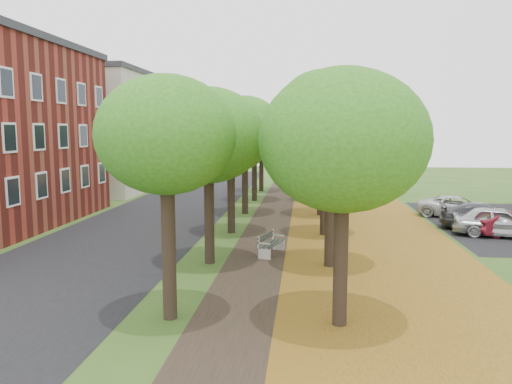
% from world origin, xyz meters
% --- Properties ---
extents(ground, '(120.00, 120.00, 0.00)m').
position_xyz_m(ground, '(0.00, 0.00, 0.00)').
color(ground, '#2D4C19').
rests_on(ground, ground).
extents(street_asphalt, '(8.00, 70.00, 0.01)m').
position_xyz_m(street_asphalt, '(-7.50, 15.00, 0.00)').
color(street_asphalt, black).
rests_on(street_asphalt, ground).
extents(footpath, '(3.20, 70.00, 0.01)m').
position_xyz_m(footpath, '(0.00, 15.00, 0.00)').
color(footpath, black).
rests_on(footpath, ground).
extents(leaf_verge, '(7.50, 70.00, 0.01)m').
position_xyz_m(leaf_verge, '(5.00, 15.00, 0.01)').
color(leaf_verge, '#96611B').
rests_on(leaf_verge, ground).
extents(parking_lot, '(9.00, 16.00, 0.01)m').
position_xyz_m(parking_lot, '(13.50, 16.00, 0.00)').
color(parking_lot, black).
rests_on(parking_lot, ground).
extents(tree_row_west, '(4.23, 34.23, 6.98)m').
position_xyz_m(tree_row_west, '(-2.20, 15.00, 5.15)').
color(tree_row_west, black).
rests_on(tree_row_west, ground).
extents(tree_row_east, '(4.23, 34.23, 6.98)m').
position_xyz_m(tree_row_east, '(2.60, 15.00, 5.15)').
color(tree_row_east, black).
rests_on(tree_row_east, ground).
extents(building_cream, '(10.30, 20.30, 10.40)m').
position_xyz_m(building_cream, '(-17.00, 33.00, 5.21)').
color(building_cream, beige).
rests_on(building_cream, ground).
extents(bench, '(1.07, 1.99, 0.91)m').
position_xyz_m(bench, '(0.16, 7.63, 0.47)').
color(bench, '#242D26').
rests_on(bench, ground).
extents(car_silver, '(4.77, 2.83, 1.52)m').
position_xyz_m(car_silver, '(11.41, 12.36, 0.76)').
color(car_silver, '#B6B6BB').
rests_on(car_silver, ground).
extents(car_red, '(4.15, 2.51, 1.29)m').
position_xyz_m(car_red, '(12.03, 12.75, 0.65)').
color(car_red, maroon).
rests_on(car_red, ground).
extents(car_grey, '(5.03, 2.84, 1.38)m').
position_xyz_m(car_grey, '(11.35, 14.09, 0.69)').
color(car_grey, '#2F3034').
rests_on(car_grey, ground).
extents(car_white, '(5.11, 3.67, 1.29)m').
position_xyz_m(car_white, '(11.00, 18.01, 0.65)').
color(car_white, silver).
rests_on(car_white, ground).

